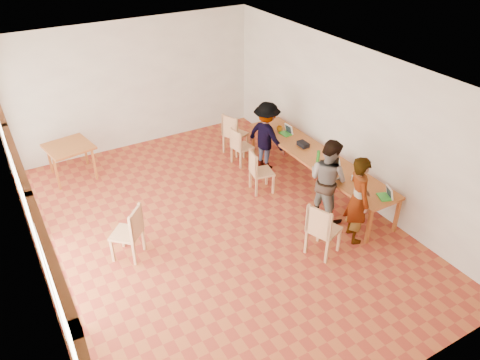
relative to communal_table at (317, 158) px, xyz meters
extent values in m
plane|color=#A84F28|center=(-2.50, -0.19, -0.70)|extent=(8.00, 8.00, 0.00)
cube|color=silver|center=(-2.50, 3.81, 0.80)|extent=(6.00, 0.10, 3.00)
cube|color=silver|center=(-2.50, -4.19, 0.80)|extent=(6.00, 0.10, 3.00)
cube|color=silver|center=(0.50, -0.19, 0.80)|extent=(0.10, 8.00, 3.00)
cube|color=white|center=(-5.46, -0.19, 0.80)|extent=(0.10, 8.00, 3.00)
cube|color=white|center=(-2.50, -0.19, 2.32)|extent=(6.00, 8.00, 0.04)
cube|color=#A55124|center=(0.00, 0.00, 0.02)|extent=(0.80, 4.00, 0.05)
cube|color=#A55124|center=(-0.34, -1.94, -0.35)|extent=(0.06, 0.06, 0.70)
cube|color=#A55124|center=(-0.34, 1.94, -0.35)|extent=(0.06, 0.06, 0.70)
cube|color=#A55124|center=(0.34, -1.94, -0.35)|extent=(0.06, 0.06, 0.70)
cube|color=#A55124|center=(0.34, 1.94, -0.35)|extent=(0.06, 0.06, 0.70)
cube|color=#A55124|center=(-4.31, 3.01, 0.02)|extent=(0.90, 0.90, 0.05)
cube|color=#A55124|center=(-4.70, 2.62, -0.35)|extent=(0.05, 0.05, 0.70)
cube|color=#A55124|center=(-4.70, 3.40, -0.35)|extent=(0.05, 0.05, 0.70)
cube|color=#A55124|center=(-3.92, 2.62, -0.35)|extent=(0.05, 0.05, 0.70)
cube|color=#A55124|center=(-3.92, 3.40, -0.35)|extent=(0.05, 0.05, 0.70)
cube|color=tan|center=(-1.19, -1.73, -0.22)|extent=(0.61, 0.61, 0.05)
cube|color=tan|center=(-1.39, -1.81, 0.05)|extent=(0.20, 0.46, 0.50)
cube|color=tan|center=(-1.05, 0.45, -0.26)|extent=(0.51, 0.51, 0.04)
cube|color=tan|center=(-1.24, 0.49, -0.02)|extent=(0.13, 0.43, 0.45)
cube|color=tan|center=(-0.81, 1.65, -0.29)|extent=(0.45, 0.45, 0.04)
cube|color=tan|center=(-0.99, 1.63, -0.05)|extent=(0.08, 0.41, 0.43)
cube|color=tan|center=(-0.67, 2.20, -0.23)|extent=(0.60, 0.60, 0.04)
cube|color=tan|center=(-0.87, 2.12, 0.04)|extent=(0.21, 0.45, 0.48)
cube|color=tan|center=(-4.12, -0.15, -0.23)|extent=(0.65, 0.65, 0.04)
cube|color=tan|center=(-3.96, -0.29, 0.03)|extent=(0.34, 0.37, 0.48)
imported|color=gray|center=(-0.45, -1.70, 0.12)|extent=(0.58, 0.70, 1.66)
imported|color=gray|center=(-0.48, -0.92, 0.12)|extent=(0.76, 0.90, 1.64)
imported|color=gray|center=(-0.45, 1.22, 0.08)|extent=(0.83, 1.13, 1.56)
cube|color=green|center=(0.07, -1.80, 0.06)|extent=(0.26, 0.30, 0.03)
cube|color=white|center=(0.15, -1.83, 0.15)|extent=(0.15, 0.25, 0.21)
cube|color=green|center=(0.08, -0.44, 0.06)|extent=(0.23, 0.26, 0.02)
cube|color=white|center=(0.14, -0.47, 0.14)|extent=(0.14, 0.21, 0.18)
cube|color=green|center=(0.00, 1.14, 0.06)|extent=(0.20, 0.27, 0.03)
cube|color=white|center=(0.09, 1.15, 0.16)|extent=(0.09, 0.24, 0.22)
imported|color=orange|center=(-0.01, 1.36, 0.10)|extent=(0.17, 0.17, 0.11)
cylinder|color=#207520|center=(-0.19, -0.25, 0.19)|extent=(0.07, 0.07, 0.28)
cylinder|color=silver|center=(0.00, -1.07, 0.09)|extent=(0.07, 0.07, 0.09)
cylinder|color=white|center=(0.06, -0.28, 0.08)|extent=(0.08, 0.08, 0.06)
cube|color=#F34A9D|center=(0.13, 1.12, 0.05)|extent=(0.05, 0.10, 0.01)
cube|color=black|center=(0.00, 0.49, 0.09)|extent=(0.16, 0.26, 0.09)
camera|label=1|loc=(-5.56, -6.45, 4.67)|focal=35.00mm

